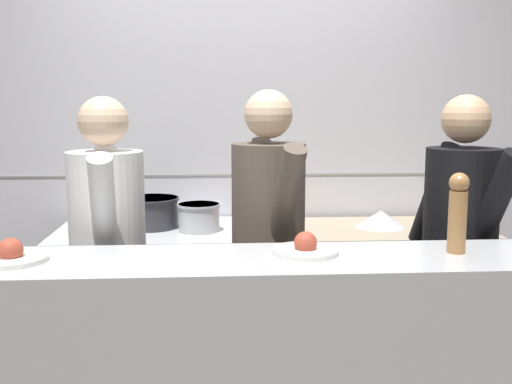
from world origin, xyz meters
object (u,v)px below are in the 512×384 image
(stock_pot, at_px, (92,211))
(chef_line, at_px, (459,254))
(braising_pot, at_px, (199,216))
(chef_sous, at_px, (268,250))
(oven_range, at_px, (149,305))
(chef_head_cook, at_px, (109,261))
(sauce_pot, at_px, (152,211))
(pepper_mill, at_px, (458,211))
(plated_dish_appetiser, at_px, (305,248))
(plated_dish_main, at_px, (11,256))
(mixing_bowl_steel, at_px, (381,219))

(stock_pot, height_order, chef_line, chef_line)
(braising_pot, bearing_deg, chef_sous, -60.05)
(oven_range, xyz_separation_m, chef_head_cook, (-0.09, -0.72, 0.46))
(sauce_pot, relative_size, pepper_mill, 1.06)
(chef_head_cook, relative_size, chef_line, 1.00)
(chef_head_cook, distance_m, chef_sous, 0.72)
(pepper_mill, relative_size, chef_sous, 0.18)
(plated_dish_appetiser, bearing_deg, stock_pot, 130.14)
(oven_range, distance_m, chef_head_cook, 0.86)
(oven_range, distance_m, chef_sous, 1.02)
(plated_dish_main, relative_size, pepper_mill, 0.85)
(braising_pot, height_order, pepper_mill, pepper_mill)
(chef_line, bearing_deg, mixing_bowl_steel, 85.24)
(stock_pot, xyz_separation_m, chef_sous, (0.94, -0.67, -0.07))
(chef_sous, xyz_separation_m, chef_line, (0.87, -0.08, -0.01))
(braising_pot, xyz_separation_m, mixing_bowl_steel, (1.05, 0.07, -0.04))
(mixing_bowl_steel, xyz_separation_m, plated_dish_appetiser, (-0.62, -1.21, 0.14))
(stock_pot, bearing_deg, mixing_bowl_steel, -0.50)
(plated_dish_main, height_order, chef_line, chef_line)
(stock_pot, bearing_deg, chef_sous, -35.63)
(chef_head_cook, bearing_deg, sauce_pot, 75.12)
(chef_sous, bearing_deg, chef_head_cook, 170.82)
(plated_dish_main, relative_size, chef_line, 0.16)
(oven_range, xyz_separation_m, stock_pot, (-0.31, 0.03, 0.55))
(chef_sous, bearing_deg, mixing_bowl_steel, 27.43)
(plated_dish_appetiser, bearing_deg, chef_head_cook, 149.76)
(stock_pot, height_order, plated_dish_appetiser, plated_dish_appetiser)
(plated_dish_main, bearing_deg, mixing_bowl_steel, 36.79)
(braising_pot, bearing_deg, sauce_pot, 157.21)
(stock_pot, relative_size, plated_dish_appetiser, 1.04)
(chef_head_cook, height_order, chef_sous, chef_sous)
(oven_range, distance_m, sauce_pot, 0.54)
(sauce_pot, bearing_deg, pepper_mill, -45.17)
(plated_dish_appetiser, bearing_deg, pepper_mill, -2.38)
(mixing_bowl_steel, xyz_separation_m, plated_dish_main, (-1.67, -1.25, 0.14))
(stock_pot, xyz_separation_m, mixing_bowl_steel, (1.65, -0.01, -0.06))
(oven_range, xyz_separation_m, pepper_mill, (1.28, -1.21, 0.76))
(mixing_bowl_steel, distance_m, chef_line, 0.76)
(stock_pot, xyz_separation_m, pepper_mill, (1.59, -1.25, 0.21))
(oven_range, height_order, stock_pot, stock_pot)
(sauce_pot, distance_m, mixing_bowl_steel, 1.32)
(oven_range, xyz_separation_m, mixing_bowl_steel, (1.34, 0.02, 0.49))
(sauce_pot, xyz_separation_m, chef_sous, (0.61, -0.70, -0.06))
(braising_pot, relative_size, plated_dish_main, 0.95)
(sauce_pot, height_order, plated_dish_main, plated_dish_main)
(oven_range, bearing_deg, plated_dish_appetiser, -58.73)
(stock_pot, bearing_deg, chef_head_cook, -73.58)
(plated_dish_main, relative_size, plated_dish_appetiser, 1.03)
(mixing_bowl_steel, bearing_deg, oven_range, -179.22)
(mixing_bowl_steel, relative_size, plated_dish_main, 1.13)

